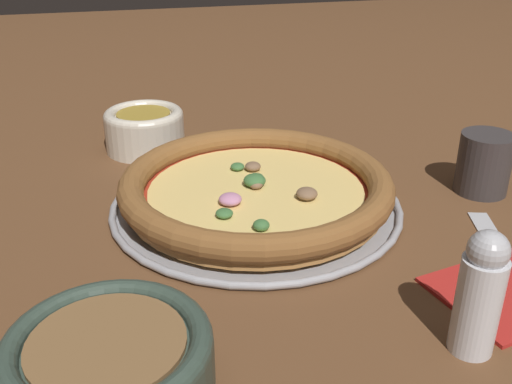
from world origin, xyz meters
The scene contains 8 objects.
ground_plane centered at (0.00, 0.00, 0.00)m, with size 3.00×3.00×0.00m, color brown.
pizza_tray centered at (0.00, 0.00, 0.00)m, with size 0.35×0.35×0.01m.
pizza centered at (0.00, 0.00, 0.03)m, with size 0.32×0.32×0.04m.
bowl_near centered at (-0.11, 0.22, 0.03)m, with size 0.11×0.11×0.06m.
bowl_far centered at (-0.18, -0.27, 0.03)m, with size 0.15×0.15×0.06m.
drinking_cup centered at (0.29, -0.02, 0.04)m, with size 0.07×0.07×0.08m.
fork centered at (0.23, -0.15, 0.00)m, with size 0.07×0.17×0.00m.
pepper_shaker centered at (0.11, -0.28, 0.06)m, with size 0.04×0.04×0.11m.
Camera 1 is at (-0.16, -0.62, 0.33)m, focal length 42.00 mm.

